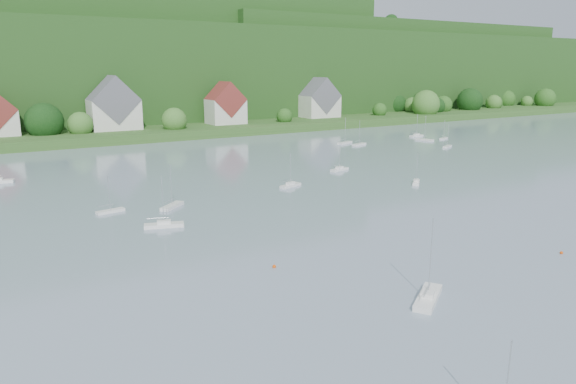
{
  "coord_description": "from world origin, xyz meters",
  "views": [
    {
      "loc": [
        -37.25,
        3.97,
        23.51
      ],
      "look_at": [
        5.39,
        75.0,
        4.0
      ],
      "focal_mm": 33.09,
      "sensor_mm": 36.0,
      "label": 1
    }
  ],
  "objects": [
    {
      "name": "village_building_3",
      "position": [
        45.0,
        186.0,
        9.43
      ],
      "size": [
        13.0,
        10.4,
        15.5
      ],
      "color": "silver",
      "rests_on": "far_shore_strip"
    },
    {
      "name": "mooring_buoy_2",
      "position": [
        26.58,
        41.45,
        0.0
      ],
      "size": [
        0.41,
        0.41,
        0.41
      ],
      "primitive_type": "sphere",
      "color": "#E54905",
      "rests_on": "ground"
    },
    {
      "name": "mooring_buoy_3",
      "position": [
        -7.74,
        56.36,
        0.0
      ],
      "size": [
        0.45,
        0.45,
        0.45
      ],
      "primitive_type": "sphere",
      "color": "#E54905",
      "rests_on": "ground"
    },
    {
      "name": "far_shore_strip",
      "position": [
        0.0,
        200.0,
        1.5
      ],
      "size": [
        600.0,
        60.0,
        3.0
      ],
      "primitive_type": "cube",
      "color": "#2E5821",
      "rests_on": "ground"
    },
    {
      "name": "near_sailboat_3",
      "position": [
        1.31,
        40.06,
        0.46
      ],
      "size": [
        6.51,
        5.26,
        8.93
      ],
      "rotation": [
        0.0,
        0.0,
        0.6
      ],
      "color": "white",
      "rests_on": "ground"
    },
    {
      "name": "village_building_2",
      "position": [
        5.0,
        188.0,
        10.27
      ],
      "size": [
        16.0,
        11.44,
        18.0
      ],
      "color": "silver",
      "rests_on": "far_shore_strip"
    },
    {
      "name": "village_building_4",
      "position": [
        90.0,
        190.0,
        9.59
      ],
      "size": [
        15.0,
        10.4,
        16.5
      ],
      "color": "silver",
      "rests_on": "far_shore_strip"
    },
    {
      "name": "far_sailboat_cluster",
      "position": [
        16.67,
        117.2,
        0.38
      ],
      "size": [
        185.15,
        75.16,
        8.71
      ],
      "color": "white",
      "rests_on": "ground"
    },
    {
      "name": "forested_ridge",
      "position": [
        0.39,
        268.57,
        22.89
      ],
      "size": [
        620.0,
        181.22,
        69.89
      ],
      "color": "#183E13",
      "rests_on": "ground"
    }
  ]
}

